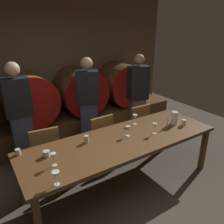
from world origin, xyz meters
TOP-DOWN VIEW (x-y plane):
  - ground_plane at (0.00, 0.00)m, footprint 7.78×7.78m
  - back_wall at (0.00, 2.81)m, footprint 5.98×0.24m
  - barrel_shelf at (0.00, 2.26)m, footprint 5.38×0.90m
  - wine_barrel_center_left at (-0.51, 2.26)m, footprint 0.96×0.77m
  - wine_barrel_center_right at (0.54, 2.26)m, footprint 0.96×0.77m
  - wine_barrel_far_right at (1.60, 2.26)m, footprint 0.96×0.77m
  - dining_table at (0.25, 0.32)m, footprint 2.78×0.92m
  - chair_left at (-0.63, 1.05)m, footprint 0.44×0.44m
  - chair_center at (0.25, 0.99)m, footprint 0.41×0.41m
  - chair_right at (1.08, 1.04)m, footprint 0.40×0.40m
  - guest_left at (-0.82, 1.52)m, footprint 0.38×0.25m
  - guest_center at (0.34, 1.51)m, footprint 0.44×0.36m
  - guest_right at (1.39, 1.40)m, footprint 0.43×0.32m
  - candle_center at (1.04, 0.26)m, footprint 0.05×0.05m
  - pitcher at (1.22, 0.29)m, footprint 0.10×0.10m
  - wine_glass_far_left at (-0.83, -0.08)m, footprint 0.08×0.08m
  - wine_glass_left at (-0.75, 0.24)m, footprint 0.06×0.06m
  - wine_glass_center at (0.37, 0.36)m, footprint 0.06×0.06m
  - wine_glass_right at (0.70, 0.62)m, footprint 0.07×0.07m
  - wine_glass_far_right at (0.73, 0.21)m, footprint 0.07×0.07m
  - cup_far_left at (-1.04, 0.69)m, footprint 0.06×0.06m
  - cup_center_left at (-0.76, 0.46)m, footprint 0.08×0.08m
  - cup_center_right at (-0.21, 0.51)m, footprint 0.06×0.06m
  - cup_far_right at (1.30, 0.17)m, footprint 0.07×0.07m

SIDE VIEW (x-z plane):
  - ground_plane at x=0.00m, z-range 0.00..0.00m
  - barrel_shelf at x=0.00m, z-range 0.00..0.45m
  - chair_left at x=-0.63m, z-range 0.05..0.93m
  - chair_center at x=0.25m, z-range 0.05..0.93m
  - chair_right at x=1.08m, z-range 0.05..0.93m
  - dining_table at x=0.25m, z-range 0.31..1.06m
  - cup_center_left at x=-0.76m, z-range 0.75..0.83m
  - cup_far_left at x=-1.04m, z-range 0.75..0.83m
  - cup_far_right at x=1.30m, z-range 0.75..0.85m
  - candle_center at x=1.04m, z-range 0.71..0.89m
  - cup_center_right at x=-0.21m, z-range 0.75..0.85m
  - pitcher at x=1.22m, z-range 0.75..0.95m
  - wine_glass_center at x=0.37m, z-range 0.78..0.93m
  - wine_glass_left at x=-0.75m, z-range 0.78..0.94m
  - wine_glass_far_left at x=-0.83m, z-range 0.78..0.93m
  - wine_glass_right at x=0.70m, z-range 0.79..0.95m
  - wine_glass_far_right at x=0.73m, z-range 0.79..0.95m
  - guest_right at x=1.39m, z-range 0.02..1.73m
  - guest_center at x=0.34m, z-range 0.02..1.74m
  - guest_left at x=-0.82m, z-range 0.02..1.76m
  - wine_barrel_center_left at x=-0.51m, z-range 0.44..1.40m
  - wine_barrel_center_right at x=0.54m, z-range 0.44..1.40m
  - wine_barrel_far_right at x=1.60m, z-range 0.44..1.40m
  - back_wall at x=0.00m, z-range 0.00..2.88m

